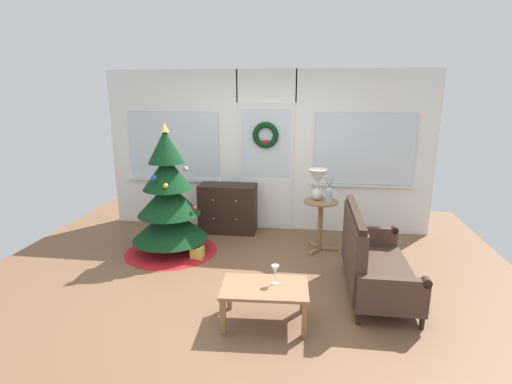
{
  "coord_description": "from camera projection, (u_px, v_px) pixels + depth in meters",
  "views": [
    {
      "loc": [
        0.7,
        -4.15,
        2.23
      ],
      "look_at": [
        0.05,
        0.55,
        1.0
      ],
      "focal_mm": 27.56,
      "sensor_mm": 36.0,
      "label": 1
    }
  ],
  "objects": [
    {
      "name": "coffee_table",
      "position": [
        265.0,
        292.0,
        3.82
      ],
      "size": [
        0.87,
        0.57,
        0.39
      ],
      "color": "#8E6642",
      "rests_on": "ground"
    },
    {
      "name": "ground_plane",
      "position": [
        245.0,
        285.0,
        4.63
      ],
      "size": [
        6.76,
        6.76,
        0.0
      ],
      "primitive_type": "plane",
      "color": "brown"
    },
    {
      "name": "back_wall_with_door",
      "position": [
        266.0,
        151.0,
        6.3
      ],
      "size": [
        5.2,
        0.19,
        2.55
      ],
      "color": "white",
      "rests_on": "ground"
    },
    {
      "name": "side_table",
      "position": [
        321.0,
        216.0,
        5.53
      ],
      "size": [
        0.5,
        0.48,
        0.74
      ],
      "color": "#8E6642",
      "rests_on": "ground"
    },
    {
      "name": "flower_vase",
      "position": [
        329.0,
        194.0,
        5.37
      ],
      "size": [
        0.11,
        0.1,
        0.35
      ],
      "color": "#99ADBC",
      "rests_on": "side_table"
    },
    {
      "name": "dresser_cabinet",
      "position": [
        228.0,
        208.0,
        6.33
      ],
      "size": [
        0.9,
        0.45,
        0.78
      ],
      "color": "black",
      "rests_on": "ground"
    },
    {
      "name": "table_lamp",
      "position": [
        318.0,
        180.0,
        5.45
      ],
      "size": [
        0.28,
        0.28,
        0.44
      ],
      "color": "silver",
      "rests_on": "side_table"
    },
    {
      "name": "gift_box",
      "position": [
        197.0,
        253.0,
        5.34
      ],
      "size": [
        0.17,
        0.15,
        0.17
      ],
      "primitive_type": "cube",
      "color": "#D8C64C",
      "rests_on": "ground"
    },
    {
      "name": "christmas_tree",
      "position": [
        169.0,
        206.0,
        5.44
      ],
      "size": [
        1.3,
        1.3,
        1.82
      ],
      "color": "#4C331E",
      "rests_on": "ground"
    },
    {
      "name": "settee_sofa",
      "position": [
        370.0,
        260.0,
        4.42
      ],
      "size": [
        0.73,
        1.52,
        0.96
      ],
      "color": "black",
      "rests_on": "ground"
    },
    {
      "name": "wine_glass",
      "position": [
        275.0,
        270.0,
        3.83
      ],
      "size": [
        0.08,
        0.08,
        0.2
      ],
      "color": "silver",
      "rests_on": "coffee_table"
    }
  ]
}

